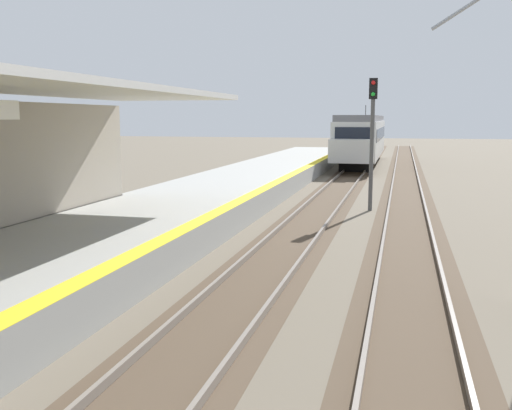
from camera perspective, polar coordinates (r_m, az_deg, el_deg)
The scene contains 5 objects.
station_platform at distance 17.84m, azimuth -11.18°, elevation -2.07°, with size 5.00×80.00×0.91m.
track_pair_nearest_platform at distance 20.42m, azimuth 5.00°, elevation -1.76°, with size 2.34×120.00×0.16m.
track_pair_middle at distance 20.19m, azimuth 14.58°, elevation -2.13°, with size 2.34×120.00×0.16m.
approaching_train at distance 47.08m, azimuth 10.29°, elevation 6.53°, with size 2.93×19.60×4.76m.
rail_signal_post at distance 23.54m, azimuth 11.27°, elevation 7.17°, with size 0.32×0.34×5.20m.
Camera 1 is at (5.03, 0.14, 3.67)m, focal length 41.00 mm.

